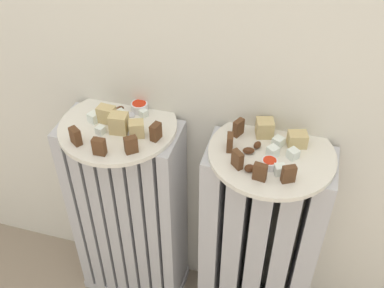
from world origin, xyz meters
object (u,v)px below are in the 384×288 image
object	(u,v)px
plate_right	(272,154)
plate_left	(118,126)
radiator_right	(258,245)
jam_bowl_right	(269,163)
radiator_left	(130,216)
jam_bowl_left	(139,106)
fork	(130,122)

from	to	relation	value
plate_right	plate_left	bearing A→B (deg)	180.00
radiator_right	jam_bowl_right	size ratio (longest dim) A/B	18.19
radiator_left	jam_bowl_left	xyz separation A→B (m)	(0.03, 0.07, 0.36)
jam_bowl_left	fork	world-z (taller)	jam_bowl_left
plate_left	plate_right	bearing A→B (deg)	0.00
radiator_right	jam_bowl_left	size ratio (longest dim) A/B	15.13
jam_bowl_right	fork	size ratio (longest dim) A/B	0.38
radiator_left	jam_bowl_left	size ratio (longest dim) A/B	15.13
radiator_left	plate_left	bearing A→B (deg)	-90.00
plate_left	jam_bowl_left	size ratio (longest dim) A/B	6.87
plate_right	jam_bowl_right	size ratio (longest dim) A/B	8.26
radiator_left	plate_right	bearing A→B (deg)	-0.00
plate_left	fork	size ratio (longest dim) A/B	3.12
jam_bowl_left	jam_bowl_right	world-z (taller)	jam_bowl_left
radiator_right	fork	bearing A→B (deg)	177.07
plate_right	fork	world-z (taller)	fork
jam_bowl_right	fork	bearing A→B (deg)	168.81
radiator_left	jam_bowl_right	bearing A→B (deg)	-7.80
plate_left	radiator_left	bearing A→B (deg)	90.00
radiator_left	plate_left	size ratio (longest dim) A/B	2.20
radiator_right	fork	xyz separation A→B (m)	(-0.37, 0.02, 0.35)
radiator_left	fork	size ratio (longest dim) A/B	6.87
plate_left	fork	world-z (taller)	fork
jam_bowl_left	jam_bowl_right	bearing A→B (deg)	-19.33
plate_right	radiator_right	bearing A→B (deg)	0.00
radiator_left	jam_bowl_right	distance (m)	0.54
plate_left	plate_right	distance (m)	0.39
jam_bowl_left	jam_bowl_right	xyz separation A→B (m)	(0.36, -0.13, -0.00)
plate_left	plate_right	size ratio (longest dim) A/B	1.00
plate_right	fork	xyz separation A→B (m)	(-0.37, 0.02, 0.01)
radiator_left	jam_bowl_left	world-z (taller)	jam_bowl_left
radiator_right	jam_bowl_right	bearing A→B (deg)	-89.36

